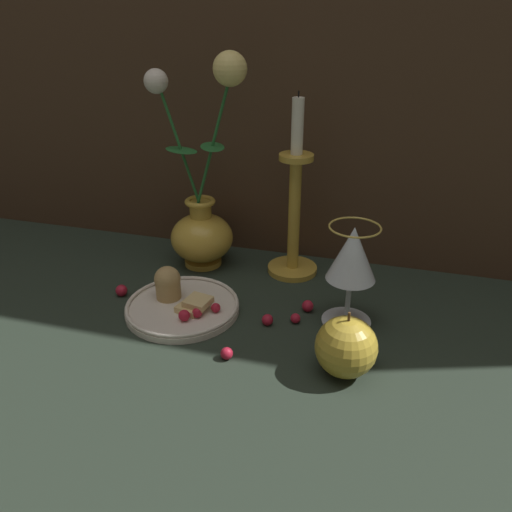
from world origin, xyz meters
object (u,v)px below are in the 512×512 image
at_px(vase, 202,215).
at_px(wine_glass, 352,258).
at_px(apple_beside_vase, 346,347).
at_px(plate_with_pastries, 180,302).
at_px(candlestick, 294,215).

distance_m(vase, wine_glass, 0.31).
bearing_deg(apple_beside_vase, plate_with_pastries, 162.92).
bearing_deg(wine_glass, vase, 156.67).
bearing_deg(candlestick, apple_beside_vase, -64.24).
height_order(vase, plate_with_pastries, vase).
height_order(vase, apple_beside_vase, vase).
bearing_deg(apple_beside_vase, candlestick, 115.76).
relative_size(plate_with_pastries, candlestick, 0.57).
xyz_separation_m(vase, apple_beside_vase, (0.29, -0.24, -0.06)).
bearing_deg(apple_beside_vase, vase, 140.11).
distance_m(plate_with_pastries, apple_beside_vase, 0.29).
bearing_deg(vase, apple_beside_vase, -39.89).
xyz_separation_m(vase, plate_with_pastries, (0.02, -0.16, -0.09)).
bearing_deg(plate_with_pastries, candlestick, 50.84).
distance_m(wine_glass, candlestick, 0.18).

